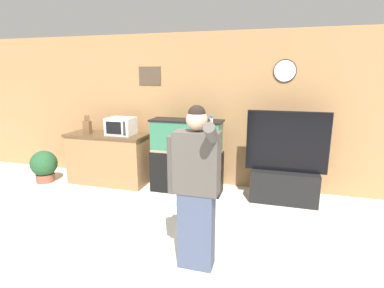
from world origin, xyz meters
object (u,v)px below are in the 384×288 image
(aquarium_on_stand, at_px, (187,156))
(tv_on_stand, at_px, (285,176))
(knife_block, at_px, (87,127))
(potted_plant, at_px, (44,165))
(person_standing, at_px, (196,187))
(microwave, at_px, (121,126))
(counter_island, at_px, (108,158))

(aquarium_on_stand, relative_size, tv_on_stand, 0.87)
(tv_on_stand, bearing_deg, knife_block, -179.35)
(knife_block, xyz_separation_m, potted_plant, (-0.80, -0.25, -0.71))
(aquarium_on_stand, bearing_deg, person_standing, -70.57)
(microwave, relative_size, potted_plant, 0.78)
(counter_island, xyz_separation_m, potted_plant, (-1.16, -0.28, -0.14))
(person_standing, bearing_deg, tv_on_stand, 65.11)
(microwave, distance_m, person_standing, 2.68)
(aquarium_on_stand, relative_size, potted_plant, 2.11)
(microwave, xyz_separation_m, aquarium_on_stand, (1.19, -0.03, -0.44))
(aquarium_on_stand, xyz_separation_m, person_standing, (0.67, -1.90, 0.25))
(tv_on_stand, bearing_deg, aquarium_on_stand, -179.77)
(microwave, xyz_separation_m, tv_on_stand, (2.75, -0.02, -0.63))
(knife_block, height_order, potted_plant, knife_block)
(knife_block, bearing_deg, tv_on_stand, 0.65)
(counter_island, relative_size, knife_block, 4.37)
(tv_on_stand, relative_size, person_standing, 0.85)
(knife_block, bearing_deg, person_standing, -36.83)
(knife_block, xyz_separation_m, person_standing, (2.49, -1.87, -0.16))
(counter_island, relative_size, person_standing, 0.86)
(microwave, distance_m, potted_plant, 1.64)
(counter_island, xyz_separation_m, tv_on_stand, (3.02, 0.00, -0.04))
(counter_island, distance_m, person_standing, 2.89)
(tv_on_stand, xyz_separation_m, potted_plant, (-4.18, -0.28, -0.10))
(microwave, distance_m, knife_block, 0.63)
(potted_plant, bearing_deg, aquarium_on_stand, 6.04)
(microwave, height_order, aquarium_on_stand, aquarium_on_stand)
(knife_block, distance_m, potted_plant, 1.10)
(microwave, height_order, knife_block, knife_block)
(person_standing, height_order, potted_plant, person_standing)
(knife_block, height_order, aquarium_on_stand, knife_block)
(knife_block, xyz_separation_m, aquarium_on_stand, (1.82, 0.03, -0.41))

